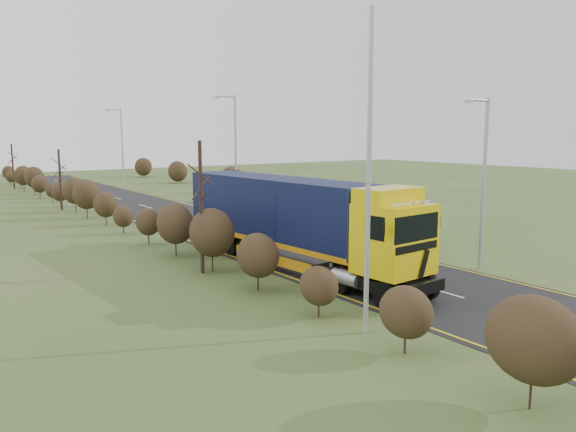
% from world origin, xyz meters
% --- Properties ---
extents(ground, '(160.00, 160.00, 0.00)m').
position_xyz_m(ground, '(0.00, 0.00, 0.00)').
color(ground, '#3A4F22').
rests_on(ground, ground).
extents(road, '(8.00, 120.00, 0.02)m').
position_xyz_m(road, '(0.00, 10.00, 0.01)').
color(road, black).
rests_on(road, ground).
extents(layby, '(6.00, 18.00, 0.02)m').
position_xyz_m(layby, '(6.50, 20.00, 0.01)').
color(layby, '#302D2B').
rests_on(layby, ground).
extents(lane_markings, '(7.52, 116.00, 0.01)m').
position_xyz_m(lane_markings, '(0.00, 9.69, 0.03)').
color(lane_markings, gold).
rests_on(lane_markings, road).
extents(hedgerow, '(2.24, 102.04, 6.05)m').
position_xyz_m(hedgerow, '(-6.00, 7.89, 1.62)').
color(hedgerow, black).
rests_on(hedgerow, ground).
extents(lorry, '(3.51, 15.69, 4.33)m').
position_xyz_m(lorry, '(-2.42, 2.30, 2.46)').
color(lorry, black).
rests_on(lorry, ground).
extents(car_red_hatchback, '(2.58, 4.65, 1.50)m').
position_xyz_m(car_red_hatchback, '(5.63, 20.98, 0.75)').
color(car_red_hatchback, maroon).
rests_on(car_red_hatchback, ground).
extents(car_blue_sedan, '(1.62, 4.32, 1.41)m').
position_xyz_m(car_blue_sedan, '(7.75, 22.23, 0.71)').
color(car_blue_sedan, '#090A33').
rests_on(car_blue_sedan, ground).
extents(streetlight_near, '(1.71, 0.18, 7.97)m').
position_xyz_m(streetlight_near, '(4.51, -2.84, 4.36)').
color(streetlight_near, '#A0A4A6').
rests_on(streetlight_near, ground).
extents(streetlight_mid, '(1.98, 0.19, 9.32)m').
position_xyz_m(streetlight_mid, '(4.51, 20.22, 5.14)').
color(streetlight_mid, '#A0A4A6').
rests_on(streetlight_mid, ground).
extents(streetlight_far, '(1.95, 0.18, 9.18)m').
position_xyz_m(streetlight_far, '(4.48, 46.96, 5.06)').
color(streetlight_far, '#A0A4A6').
rests_on(streetlight_far, ground).
extents(left_pole, '(0.16, 0.16, 10.12)m').
position_xyz_m(left_pole, '(-5.72, -6.06, 5.06)').
color(left_pole, '#A0A4A6').
rests_on(left_pole, ground).
extents(speed_sign, '(0.66, 0.10, 2.39)m').
position_xyz_m(speed_sign, '(4.94, 11.81, 1.68)').
color(speed_sign, '#A0A4A6').
rests_on(speed_sign, ground).
extents(warning_board, '(0.67, 0.11, 1.74)m').
position_xyz_m(warning_board, '(5.80, 23.03, 1.04)').
color(warning_board, '#A0A4A6').
rests_on(warning_board, ground).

